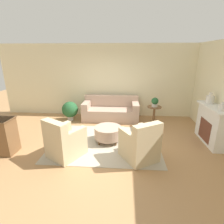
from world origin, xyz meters
The scene contains 13 objects.
ground_plane centered at (0.00, 0.00, 0.00)m, with size 16.00×16.00×0.00m, color #AD7F51.
wall_back centered at (0.00, 2.50, 1.40)m, with size 8.87×0.12×2.80m.
rug centered at (0.00, 0.00, 0.01)m, with size 2.99×2.32×0.01m.
couch centered at (0.00, 1.93, 0.33)m, with size 2.09×0.88×0.89m.
armchair_left centered at (-0.92, -0.76, 0.38)m, with size 1.00×1.02×0.98m.
armchair_right centered at (0.92, -0.76, 0.38)m, with size 1.00×1.02×0.98m.
ottoman_table centered at (0.07, 0.09, 0.29)m, with size 0.77×0.77×0.44m.
side_table centered at (1.60, 1.67, 0.42)m, with size 0.51×0.51×0.62m.
fireplace centered at (2.97, 0.26, 0.56)m, with size 0.44×1.35×1.07m.
vase_mantel_near centered at (2.96, 0.60, 1.19)m, with size 0.22×0.22×0.31m.
vase_mantel_far centered at (2.96, -0.08, 1.15)m, with size 0.17×0.17×0.22m.
potted_plant_on_side_table centered at (1.60, 1.67, 0.79)m, with size 0.25×0.25×0.33m.
potted_plant_floor centered at (-1.53, 1.71, 0.41)m, with size 0.60×0.60×0.73m.
Camera 1 is at (0.52, -4.43, 2.41)m, focal length 28.00 mm.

